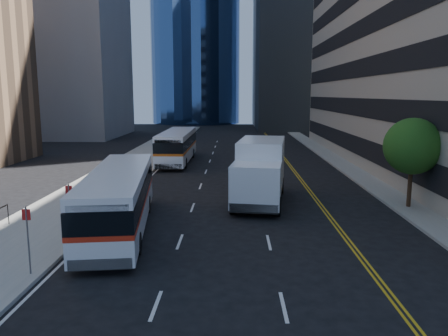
% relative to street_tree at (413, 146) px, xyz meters
% --- Properties ---
extents(ground, '(160.00, 160.00, 0.00)m').
position_rel_street_tree_xyz_m(ground, '(-9.00, -8.00, -3.64)').
color(ground, black).
rests_on(ground, ground).
extents(sidewalk_west, '(5.00, 90.00, 0.15)m').
position_rel_street_tree_xyz_m(sidewalk_west, '(-19.50, 17.00, -3.57)').
color(sidewalk_west, gray).
rests_on(sidewalk_west, ground).
extents(sidewalk_east, '(2.00, 90.00, 0.15)m').
position_rel_street_tree_xyz_m(sidewalk_east, '(-0.00, 17.00, -3.57)').
color(sidewalk_east, gray).
rests_on(sidewalk_east, ground).
extents(midrise_west, '(18.00, 18.00, 35.00)m').
position_rel_street_tree_xyz_m(midrise_west, '(-37.00, 44.00, 13.86)').
color(midrise_west, gray).
rests_on(midrise_west, ground).
extents(street_tree, '(3.20, 3.20, 5.10)m').
position_rel_street_tree_xyz_m(street_tree, '(0.00, 0.00, 0.00)').
color(street_tree, '#332114').
rests_on(street_tree, sidewalk_east).
extents(bus_front, '(3.99, 11.70, 2.96)m').
position_rel_street_tree_xyz_m(bus_front, '(-15.60, -4.37, -2.03)').
color(bus_front, white).
rests_on(bus_front, ground).
extents(bus_rear, '(2.62, 11.73, 3.02)m').
position_rel_street_tree_xyz_m(bus_rear, '(-15.60, 17.14, -1.99)').
color(bus_rear, white).
rests_on(bus_rear, ground).
extents(box_truck, '(3.73, 8.11, 3.74)m').
position_rel_street_tree_xyz_m(box_truck, '(-8.48, 1.50, -1.67)').
color(box_truck, white).
rests_on(box_truck, ground).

